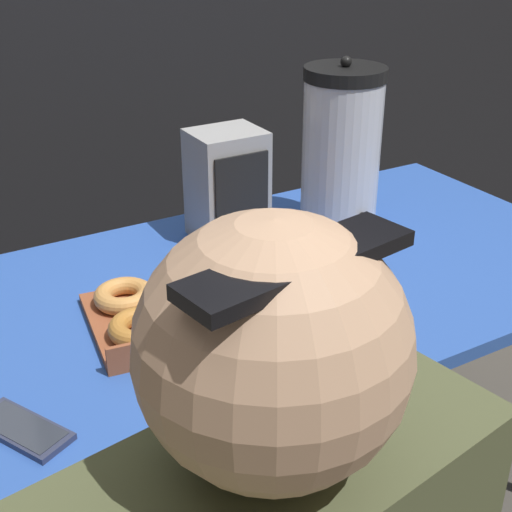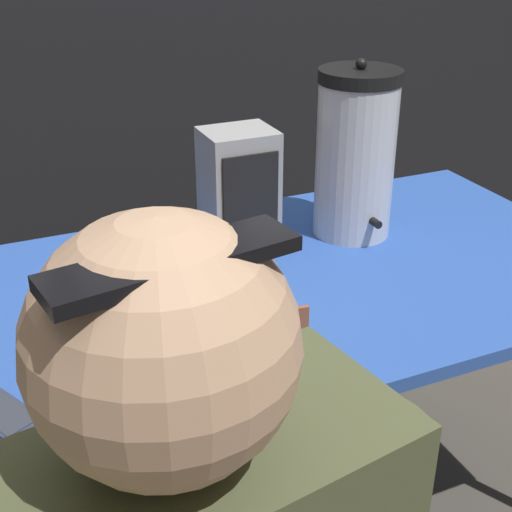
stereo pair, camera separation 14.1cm
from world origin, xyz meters
name	(u,v)px [view 2 (the right image)]	position (x,y,z in m)	size (l,w,h in m)	color
folding_table	(286,294)	(0.00, 0.00, 0.66)	(1.41, 0.78, 0.70)	#2D56B2
donut_box	(189,301)	(-0.23, -0.05, 0.72)	(0.41, 0.31, 0.05)	brown
coffee_urn	(355,154)	(0.23, 0.14, 0.89)	(0.18, 0.20, 0.40)	silver
space_heater	(239,184)	(-0.01, 0.23, 0.82)	(0.16, 0.14, 0.25)	#9E9E9E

